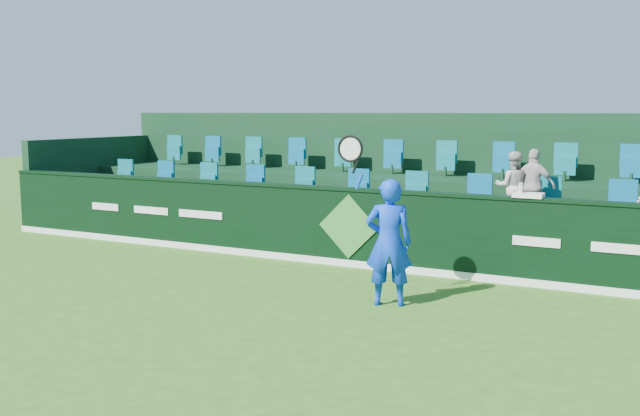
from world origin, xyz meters
The scene contains 12 objects.
ground centered at (0.00, 0.00, 0.00)m, with size 60.00×60.00×0.00m, color #2D6818.
sponsor_hoarding centered at (0.00, 4.00, 0.67)m, with size 16.00×0.25×1.35m.
stand_tier_front centered at (0.00, 5.10, 0.40)m, with size 16.00×2.00×0.80m, color black.
stand_tier_back centered at (0.00, 7.00, 0.65)m, with size 16.00×1.80×1.30m, color black.
stand_rear centered at (0.00, 7.44, 1.22)m, with size 16.00×4.10×2.60m.
seat_row_front centered at (0.00, 5.50, 1.10)m, with size 13.50×0.50×0.60m, color #0C6770.
seat_row_back centered at (0.00, 7.30, 1.60)m, with size 13.50×0.50×0.60m, color #0C6770.
tennis_player centered at (1.49, 1.97, 0.89)m, with size 1.16×0.63×2.38m.
spectator_left centered at (2.46, 5.12, 1.39)m, with size 0.57×0.44×1.17m, color beige.
spectator_middle centered at (2.80, 5.12, 1.41)m, with size 0.72×0.30×1.23m, color beige.
towel centered at (2.94, 4.00, 1.38)m, with size 0.44×0.29×0.07m, color white.
drinks_bottle centered at (2.82, 4.00, 1.46)m, with size 0.07×0.07×0.22m, color silver.
Camera 1 is at (5.04, -6.92, 2.64)m, focal length 40.00 mm.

